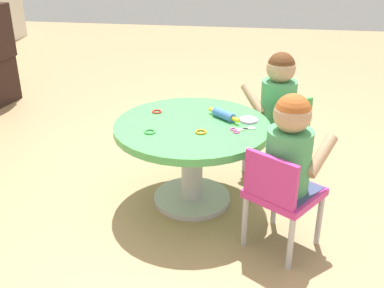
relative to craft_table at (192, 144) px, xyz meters
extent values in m
plane|color=tan|center=(0.00, 0.00, -0.36)|extent=(10.00, 10.00, 0.00)
cylinder|color=silver|center=(0.00, 0.00, -0.34)|extent=(0.44, 0.44, 0.03)
cylinder|color=silver|center=(0.00, 0.00, -0.14)|extent=(0.12, 0.12, 0.44)
cylinder|color=#4CB259|center=(0.00, 0.00, 0.10)|extent=(0.84, 0.84, 0.04)
cylinder|color=#B7B7BC|center=(-0.31, -0.68, -0.22)|extent=(0.03, 0.03, 0.28)
cylinder|color=#B7B7BC|center=(-0.16, -0.46, -0.22)|extent=(0.03, 0.03, 0.28)
cylinder|color=#B7B7BC|center=(-0.52, -0.53, -0.22)|extent=(0.03, 0.03, 0.28)
cylinder|color=#B7B7BC|center=(-0.38, -0.31, -0.22)|extent=(0.03, 0.03, 0.28)
cube|color=#CC338C|center=(-0.34, -0.49, -0.06)|extent=(0.42, 0.42, 0.04)
cube|color=#CC338C|center=(-0.45, -0.42, 0.07)|extent=(0.17, 0.24, 0.22)
cube|color=#3F4772|center=(-0.34, -0.49, -0.06)|extent=(0.38, 0.37, 0.04)
cylinder|color=#4CA566|center=(-0.34, -0.49, 0.11)|extent=(0.21, 0.21, 0.30)
sphere|color=tan|center=(-0.34, -0.49, 0.34)|extent=(0.17, 0.17, 0.17)
sphere|color=#B25926|center=(-0.34, -0.49, 0.35)|extent=(0.16, 0.16, 0.16)
cylinder|color=tan|center=(-0.32, -0.64, 0.14)|extent=(0.21, 0.17, 0.17)
cylinder|color=tan|center=(-0.20, -0.46, 0.14)|extent=(0.21, 0.17, 0.17)
cylinder|color=#B7B7BC|center=(0.56, -0.48, -0.22)|extent=(0.03, 0.03, 0.28)
cylinder|color=#B7B7BC|center=(0.40, -0.28, -0.22)|extent=(0.03, 0.03, 0.28)
cylinder|color=#B7B7BC|center=(0.36, -0.65, -0.22)|extent=(0.03, 0.03, 0.28)
cylinder|color=#B7B7BC|center=(0.20, -0.45, -0.22)|extent=(0.03, 0.03, 0.28)
cube|color=green|center=(0.38, -0.47, -0.06)|extent=(0.42, 0.42, 0.04)
cube|color=green|center=(0.28, -0.55, 0.07)|extent=(0.19, 0.22, 0.22)
cube|color=#3F4772|center=(0.38, -0.47, -0.06)|extent=(0.38, 0.38, 0.04)
cylinder|color=#4CA566|center=(0.38, -0.47, 0.11)|extent=(0.21, 0.21, 0.30)
sphere|color=tan|center=(0.38, -0.47, 0.34)|extent=(0.17, 0.17, 0.17)
sphere|color=#593319|center=(0.38, -0.47, 0.35)|extent=(0.16, 0.16, 0.16)
cylinder|color=tan|center=(0.53, -0.49, 0.14)|extent=(0.20, 0.18, 0.17)
cylinder|color=tan|center=(0.39, -0.32, 0.14)|extent=(0.20, 0.18, 0.17)
cylinder|color=#3F72CC|center=(0.09, -0.16, 0.15)|extent=(0.13, 0.14, 0.05)
cylinder|color=yellow|center=(0.15, -0.09, 0.15)|extent=(0.05, 0.05, 0.02)
cylinder|color=yellow|center=(0.03, -0.23, 0.15)|extent=(0.05, 0.05, 0.02)
cube|color=silver|center=(-0.04, -0.29, 0.12)|extent=(0.08, 0.09, 0.01)
cube|color=silver|center=(-0.04, -0.29, 0.12)|extent=(0.04, 0.11, 0.01)
torus|color=#D83F99|center=(-0.08, -0.24, 0.12)|extent=(0.05, 0.05, 0.01)
torus|color=#D83F99|center=(-0.05, -0.23, 0.12)|extent=(0.05, 0.05, 0.01)
cylinder|color=#CC99E5|center=(0.08, -0.30, 0.13)|extent=(0.10, 0.10, 0.01)
torus|color=#4CB259|center=(-0.15, 0.20, 0.13)|extent=(0.06, 0.06, 0.01)
torus|color=red|center=(0.14, 0.22, 0.13)|extent=(0.06, 0.06, 0.01)
torus|color=orange|center=(-0.11, -0.06, 0.13)|extent=(0.06, 0.06, 0.01)
camera|label=1|loc=(-2.30, -0.33, 1.10)|focal=43.93mm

